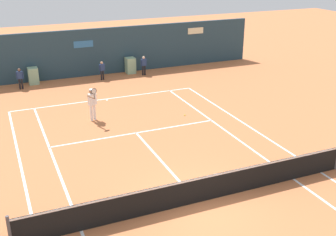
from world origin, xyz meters
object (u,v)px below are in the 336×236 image
at_px(player_on_baseline, 92,102).
at_px(ball_kid_left_post, 20,77).
at_px(ball_kid_centre_post, 102,69).
at_px(tennis_ball_near_service_line, 185,115).
at_px(ball_kid_right_post, 144,64).

xyz_separation_m(player_on_baseline, ball_kid_left_post, (-2.84, 6.84, -0.24)).
distance_m(ball_kid_centre_post, ball_kid_left_post, 5.14).
distance_m(player_on_baseline, tennis_ball_near_service_line, 4.77).
bearing_deg(ball_kid_centre_post, ball_kid_right_post, 169.55).
bearing_deg(ball_kid_left_post, ball_kid_right_post, -171.94).
bearing_deg(ball_kid_right_post, ball_kid_centre_post, -2.76).
height_order(ball_kid_centre_post, ball_kid_left_post, ball_kid_left_post).
relative_size(player_on_baseline, ball_kid_left_post, 1.42).
distance_m(ball_kid_left_post, ball_kid_right_post, 8.05).
relative_size(player_on_baseline, ball_kid_right_post, 1.41).
bearing_deg(tennis_ball_near_service_line, ball_kid_centre_post, 105.32).
xyz_separation_m(player_on_baseline, ball_kid_right_post, (5.21, 6.84, -0.23)).
relative_size(ball_kid_centre_post, tennis_ball_near_service_line, 18.27).
bearing_deg(player_on_baseline, ball_kid_right_post, -148.56).
relative_size(player_on_baseline, ball_kid_centre_post, 1.50).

